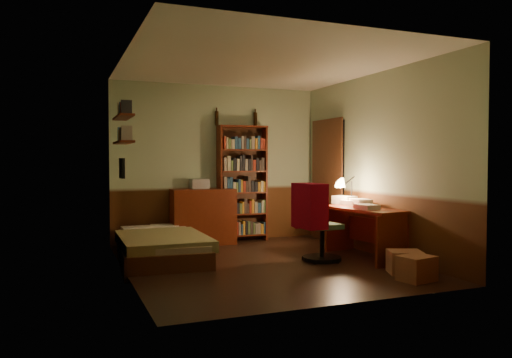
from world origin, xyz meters
name	(u,v)px	position (x,y,z in m)	size (l,w,h in m)	color
floor	(263,264)	(0.00, 0.00, -0.01)	(3.50, 4.00, 0.02)	black
ceiling	(263,63)	(0.00, 0.00, 2.61)	(3.50, 4.00, 0.02)	silver
wall_back	(217,164)	(0.00, 2.01, 1.30)	(3.50, 0.02, 2.60)	#99AE8B
wall_left	(124,165)	(-1.76, 0.00, 1.30)	(0.02, 4.00, 2.60)	#99AE8B
wall_right	(377,164)	(1.76, 0.00, 1.30)	(0.02, 4.00, 2.60)	#99AE8B
wall_front	(346,166)	(0.00, -2.01, 1.30)	(3.50, 0.02, 2.60)	#99AE8B
doorway	(328,182)	(1.72, 1.30, 1.00)	(0.06, 0.90, 2.00)	black
door_trim	(327,182)	(1.69, 1.30, 1.00)	(0.02, 0.98, 2.08)	#442413
bed	(160,237)	(-1.19, 0.83, 0.30)	(1.06, 1.99, 0.59)	olive
dresser	(203,217)	(-0.33, 1.76, 0.45)	(1.01, 0.50, 0.89)	#531B0C
mini_stereo	(199,184)	(-0.35, 1.89, 0.97)	(0.29, 0.22, 0.16)	#B2B2B7
bookshelf	(242,183)	(0.39, 1.85, 0.97)	(0.83, 0.26, 1.93)	#531B0C
bottle_left	(217,118)	(-0.03, 1.96, 2.05)	(0.06, 0.06, 0.24)	black
bottle_right	(255,120)	(0.66, 1.96, 2.05)	(0.06, 0.06, 0.24)	black
desk	(363,233)	(1.44, -0.16, 0.35)	(0.54, 1.30, 0.69)	#531B0C
paper_stack	(344,200)	(1.51, 0.44, 0.76)	(0.23, 0.31, 0.13)	silver
desk_lamp	(352,187)	(1.57, 0.35, 0.96)	(0.16, 0.16, 0.54)	black
office_chair	(322,227)	(0.81, -0.12, 0.45)	(0.45, 0.40, 0.90)	#376142
red_jacket	(306,172)	(0.58, -0.09, 1.20)	(0.27, 0.50, 0.59)	maroon
wall_shelf_lower	(123,142)	(-1.64, 1.10, 1.60)	(0.20, 0.90, 0.03)	#531B0C
wall_shelf_upper	(123,117)	(-1.64, 1.10, 1.95)	(0.20, 0.90, 0.03)	#531B0C
framed_picture	(122,168)	(-1.72, 0.60, 1.25)	(0.04, 0.32, 0.26)	black
cardboard_box_a	(417,268)	(1.24, -1.51, 0.14)	(0.37, 0.30, 0.28)	#945F41
cardboard_box_b	(405,262)	(1.36, -1.16, 0.14)	(0.38, 0.32, 0.27)	#945F41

